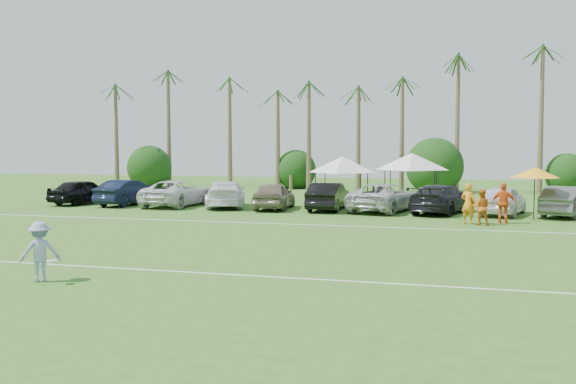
# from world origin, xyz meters

# --- Properties ---
(ground) EXTENTS (120.00, 120.00, 0.00)m
(ground) POSITION_xyz_m (0.00, 0.00, 0.00)
(ground) COLOR #35661E
(ground) RESTS_ON ground
(field_lines) EXTENTS (80.00, 12.10, 0.01)m
(field_lines) POSITION_xyz_m (0.00, 8.00, 0.01)
(field_lines) COLOR white
(field_lines) RESTS_ON ground
(palm_tree_0) EXTENTS (2.40, 2.40, 8.90)m
(palm_tree_0) POSITION_xyz_m (-22.00, 38.00, 7.48)
(palm_tree_0) COLOR brown
(palm_tree_0) RESTS_ON ground
(palm_tree_1) EXTENTS (2.40, 2.40, 9.90)m
(palm_tree_1) POSITION_xyz_m (-17.00, 38.00, 8.35)
(palm_tree_1) COLOR brown
(palm_tree_1) RESTS_ON ground
(palm_tree_2) EXTENTS (2.40, 2.40, 10.90)m
(palm_tree_2) POSITION_xyz_m (-12.00, 38.00, 9.21)
(palm_tree_2) COLOR brown
(palm_tree_2) RESTS_ON ground
(palm_tree_3) EXTENTS (2.40, 2.40, 11.90)m
(palm_tree_3) POSITION_xyz_m (-8.00, 38.00, 10.06)
(palm_tree_3) COLOR brown
(palm_tree_3) RESTS_ON ground
(palm_tree_4) EXTENTS (2.40, 2.40, 8.90)m
(palm_tree_4) POSITION_xyz_m (-4.00, 38.00, 7.48)
(palm_tree_4) COLOR brown
(palm_tree_4) RESTS_ON ground
(palm_tree_5) EXTENTS (2.40, 2.40, 9.90)m
(palm_tree_5) POSITION_xyz_m (0.00, 38.00, 8.35)
(palm_tree_5) COLOR brown
(palm_tree_5) RESTS_ON ground
(palm_tree_6) EXTENTS (2.40, 2.40, 10.90)m
(palm_tree_6) POSITION_xyz_m (4.00, 38.00, 9.21)
(palm_tree_6) COLOR brown
(palm_tree_6) RESTS_ON ground
(palm_tree_7) EXTENTS (2.40, 2.40, 11.90)m
(palm_tree_7) POSITION_xyz_m (8.00, 38.00, 10.06)
(palm_tree_7) COLOR brown
(palm_tree_7) RESTS_ON ground
(palm_tree_8) EXTENTS (2.40, 2.40, 8.90)m
(palm_tree_8) POSITION_xyz_m (13.00, 38.00, 7.48)
(palm_tree_8) COLOR brown
(palm_tree_8) RESTS_ON ground
(bush_tree_0) EXTENTS (4.00, 4.00, 4.00)m
(bush_tree_0) POSITION_xyz_m (-19.00, 39.00, 1.80)
(bush_tree_0) COLOR brown
(bush_tree_0) RESTS_ON ground
(bush_tree_1) EXTENTS (4.00, 4.00, 4.00)m
(bush_tree_1) POSITION_xyz_m (-6.00, 39.00, 1.80)
(bush_tree_1) COLOR brown
(bush_tree_1) RESTS_ON ground
(bush_tree_2) EXTENTS (4.00, 4.00, 4.00)m
(bush_tree_2) POSITION_xyz_m (6.00, 39.00, 1.80)
(bush_tree_2) COLOR brown
(bush_tree_2) RESTS_ON ground
(bush_tree_3) EXTENTS (4.00, 4.00, 4.00)m
(bush_tree_3) POSITION_xyz_m (16.00, 39.00, 1.80)
(bush_tree_3) COLOR brown
(bush_tree_3) RESTS_ON ground
(sideline_player_a) EXTENTS (0.83, 0.71, 1.93)m
(sideline_player_a) POSITION_xyz_m (8.56, 16.36, 0.96)
(sideline_player_a) COLOR orange
(sideline_player_a) RESTS_ON ground
(sideline_player_b) EXTENTS (0.82, 0.64, 1.67)m
(sideline_player_b) POSITION_xyz_m (9.13, 16.04, 0.83)
(sideline_player_b) COLOR #CE5E16
(sideline_player_b) RESTS_ON ground
(sideline_player_c) EXTENTS (1.19, 0.62, 1.94)m
(sideline_player_c) POSITION_xyz_m (10.18, 16.98, 0.97)
(sideline_player_c) COLOR #EC5B1A
(sideline_player_c) RESTS_ON ground
(canopy_tent_left) EXTENTS (4.35, 4.35, 3.52)m
(canopy_tent_left) POSITION_xyz_m (0.87, 25.11, 3.02)
(canopy_tent_left) COLOR black
(canopy_tent_left) RESTS_ON ground
(canopy_tent_right) EXTENTS (4.68, 4.68, 3.79)m
(canopy_tent_right) POSITION_xyz_m (5.07, 26.85, 3.24)
(canopy_tent_right) COLOR black
(canopy_tent_right) RESTS_ON ground
(market_umbrella) EXTENTS (2.37, 2.37, 2.63)m
(market_umbrella) POSITION_xyz_m (11.74, 19.14, 2.36)
(market_umbrella) COLOR black
(market_umbrella) RESTS_ON ground
(frisbee_player) EXTENTS (1.29, 1.12, 1.62)m
(frisbee_player) POSITION_xyz_m (-2.62, -0.22, 0.81)
(frisbee_player) COLOR #8E9BCA
(frisbee_player) RESTS_ON ground
(parked_car_0) EXTENTS (3.06, 5.01, 1.59)m
(parked_car_0) POSITION_xyz_m (-15.03, 20.84, 0.80)
(parked_car_0) COLOR black
(parked_car_0) RESTS_ON ground
(parked_car_1) EXTENTS (2.33, 5.02, 1.59)m
(parked_car_1) POSITION_xyz_m (-11.86, 20.87, 0.80)
(parked_car_1) COLOR black
(parked_car_1) RESTS_ON ground
(parked_car_2) EXTENTS (2.76, 5.79, 1.59)m
(parked_car_2) POSITION_xyz_m (-8.69, 21.10, 0.80)
(parked_car_2) COLOR silver
(parked_car_2) RESTS_ON ground
(parked_car_3) EXTENTS (3.84, 5.92, 1.59)m
(parked_car_3) POSITION_xyz_m (-5.52, 21.22, 0.80)
(parked_car_3) COLOR white
(parked_car_3) RESTS_ON ground
(parked_car_4) EXTENTS (2.27, 4.82, 1.59)m
(parked_car_4) POSITION_xyz_m (-2.34, 20.85, 0.80)
(parked_car_4) COLOR #7C7159
(parked_car_4) RESTS_ON ground
(parked_car_5) EXTENTS (1.74, 4.86, 1.59)m
(parked_car_5) POSITION_xyz_m (0.83, 21.03, 0.80)
(parked_car_5) COLOR black
(parked_car_5) RESTS_ON ground
(parked_car_6) EXTENTS (3.94, 6.20, 1.59)m
(parked_car_6) POSITION_xyz_m (4.00, 21.17, 0.80)
(parked_car_6) COLOR #B9BABF
(parked_car_6) RESTS_ON ground
(parked_car_7) EXTENTS (3.76, 5.91, 1.59)m
(parked_car_7) POSITION_xyz_m (7.17, 21.01, 0.80)
(parked_car_7) COLOR black
(parked_car_7) RESTS_ON ground
(parked_car_8) EXTENTS (2.96, 5.00, 1.59)m
(parked_car_8) POSITION_xyz_m (10.34, 21.00, 0.80)
(parked_car_8) COLOR white
(parked_car_8) RESTS_ON ground
(parked_car_9) EXTENTS (3.27, 5.12, 1.59)m
(parked_car_9) POSITION_xyz_m (13.52, 21.11, 0.80)
(parked_car_9) COLOR slate
(parked_car_9) RESTS_ON ground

